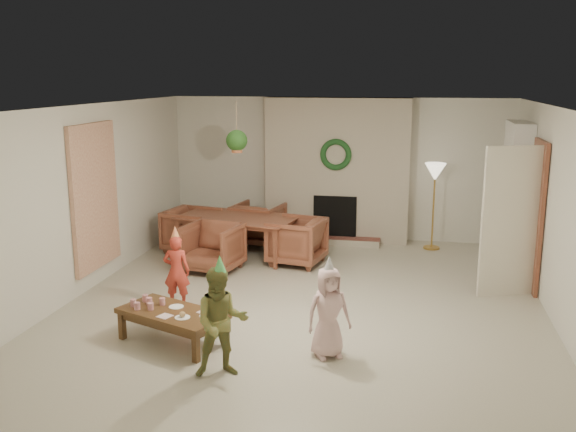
% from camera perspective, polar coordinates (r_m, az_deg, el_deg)
% --- Properties ---
extents(floor, '(7.00, 7.00, 0.00)m').
position_cam_1_polar(floor, '(8.24, 1.52, -7.83)').
color(floor, '#B7B29E').
rests_on(floor, ground).
extents(ceiling, '(7.00, 7.00, 0.00)m').
position_cam_1_polar(ceiling, '(7.73, 1.63, 9.80)').
color(ceiling, white).
rests_on(ceiling, wall_back).
extents(wall_back, '(7.00, 0.00, 7.00)m').
position_cam_1_polar(wall_back, '(11.31, 4.57, 4.29)').
color(wall_back, silver).
rests_on(wall_back, floor).
extents(wall_front, '(7.00, 0.00, 7.00)m').
position_cam_1_polar(wall_front, '(4.61, -5.86, -8.15)').
color(wall_front, silver).
rests_on(wall_front, floor).
extents(wall_left, '(0.00, 7.00, 7.00)m').
position_cam_1_polar(wall_left, '(8.89, -17.86, 1.45)').
color(wall_left, silver).
rests_on(wall_left, floor).
extents(wall_right, '(0.00, 7.00, 7.00)m').
position_cam_1_polar(wall_right, '(7.97, 23.35, -0.22)').
color(wall_right, silver).
rests_on(wall_right, floor).
extents(fireplace_mass, '(2.50, 0.40, 2.50)m').
position_cam_1_polar(fireplace_mass, '(11.11, 4.45, 4.15)').
color(fireplace_mass, '#582D17').
rests_on(fireplace_mass, floor).
extents(fireplace_hearth, '(1.60, 0.30, 0.12)m').
position_cam_1_polar(fireplace_hearth, '(11.01, 4.13, -2.25)').
color(fireplace_hearth, '#5B1D19').
rests_on(fireplace_hearth, floor).
extents(fireplace_firebox, '(0.75, 0.12, 0.75)m').
position_cam_1_polar(fireplace_firebox, '(11.08, 4.27, -0.08)').
color(fireplace_firebox, black).
rests_on(fireplace_firebox, floor).
extents(fireplace_wreath, '(0.54, 0.10, 0.54)m').
position_cam_1_polar(fireplace_wreath, '(10.84, 4.33, 5.54)').
color(fireplace_wreath, '#18421F').
rests_on(fireplace_wreath, fireplace_mass).
extents(floor_lamp_base, '(0.27, 0.27, 0.03)m').
position_cam_1_polar(floor_lamp_base, '(11.00, 12.81, -2.80)').
color(floor_lamp_base, gold).
rests_on(floor_lamp_base, floor).
extents(floor_lamp_post, '(0.03, 0.03, 1.31)m').
position_cam_1_polar(floor_lamp_post, '(10.85, 12.98, 0.59)').
color(floor_lamp_post, gold).
rests_on(floor_lamp_post, floor).
extents(floor_lamp_shade, '(0.35, 0.35, 0.29)m').
position_cam_1_polar(floor_lamp_shade, '(10.74, 13.14, 3.89)').
color(floor_lamp_shade, beige).
rests_on(floor_lamp_shade, floor_lamp_post).
extents(bookshelf_carcass, '(0.30, 1.00, 2.20)m').
position_cam_1_polar(bookshelf_carcass, '(10.19, 19.80, 1.81)').
color(bookshelf_carcass, white).
rests_on(bookshelf_carcass, floor).
extents(bookshelf_shelf_a, '(0.30, 0.92, 0.03)m').
position_cam_1_polar(bookshelf_shelf_a, '(10.32, 19.42, -1.73)').
color(bookshelf_shelf_a, white).
rests_on(bookshelf_shelf_a, bookshelf_carcass).
extents(bookshelf_shelf_b, '(0.30, 0.92, 0.03)m').
position_cam_1_polar(bookshelf_shelf_b, '(10.23, 19.59, 0.44)').
color(bookshelf_shelf_b, white).
rests_on(bookshelf_shelf_b, bookshelf_carcass).
extents(bookshelf_shelf_c, '(0.30, 0.92, 0.03)m').
position_cam_1_polar(bookshelf_shelf_c, '(10.16, 19.75, 2.65)').
color(bookshelf_shelf_c, white).
rests_on(bookshelf_shelf_c, bookshelf_carcass).
extents(bookshelf_shelf_d, '(0.30, 0.92, 0.03)m').
position_cam_1_polar(bookshelf_shelf_d, '(10.11, 19.92, 4.88)').
color(bookshelf_shelf_d, white).
rests_on(bookshelf_shelf_d, bookshelf_carcass).
extents(books_row_lower, '(0.20, 0.40, 0.24)m').
position_cam_1_polar(books_row_lower, '(10.14, 19.48, -1.16)').
color(books_row_lower, maroon).
rests_on(books_row_lower, bookshelf_shelf_a).
extents(books_row_mid, '(0.20, 0.44, 0.24)m').
position_cam_1_polar(books_row_mid, '(10.25, 19.49, 1.27)').
color(books_row_mid, '#285C94').
rests_on(books_row_mid, bookshelf_shelf_b).
extents(books_row_upper, '(0.20, 0.36, 0.22)m').
position_cam_1_polar(books_row_upper, '(10.04, 19.77, 3.29)').
color(books_row_upper, '#B67227').
rests_on(books_row_upper, bookshelf_shelf_c).
extents(door_frame, '(0.05, 0.86, 2.04)m').
position_cam_1_polar(door_frame, '(9.16, 21.47, 0.02)').
color(door_frame, brown).
rests_on(door_frame, floor).
extents(door_leaf, '(0.77, 0.32, 2.00)m').
position_cam_1_polar(door_leaf, '(8.74, 19.43, -0.53)').
color(door_leaf, beige).
rests_on(door_leaf, floor).
extents(curtain_panel, '(0.06, 1.20, 2.00)m').
position_cam_1_polar(curtain_panel, '(9.04, -17.03, 1.68)').
color(curtain_panel, beige).
rests_on(curtain_panel, wall_left).
extents(dining_table, '(2.04, 1.38, 0.66)m').
position_cam_1_polar(dining_table, '(10.20, -4.64, -1.90)').
color(dining_table, brown).
rests_on(dining_table, floor).
extents(dining_chair_near, '(0.92, 0.93, 0.73)m').
position_cam_1_polar(dining_chair_near, '(9.49, -6.88, -2.85)').
color(dining_chair_near, brown).
rests_on(dining_chair_near, floor).
extents(dining_chair_far, '(0.92, 0.93, 0.73)m').
position_cam_1_polar(dining_chair_far, '(10.91, -2.71, -0.72)').
color(dining_chair_far, brown).
rests_on(dining_chair_far, floor).
extents(dining_chair_left, '(0.93, 0.92, 0.73)m').
position_cam_1_polar(dining_chair_left, '(10.58, -8.65, -1.28)').
color(dining_chair_left, brown).
rests_on(dining_chair_left, floor).
extents(dining_chair_right, '(0.93, 0.92, 0.73)m').
position_cam_1_polar(dining_chair_right, '(9.78, 0.77, -2.28)').
color(dining_chair_right, brown).
rests_on(dining_chair_right, floor).
extents(hanging_plant_cord, '(0.01, 0.01, 0.70)m').
position_cam_1_polar(hanging_plant_cord, '(9.50, -4.67, 8.18)').
color(hanging_plant_cord, tan).
rests_on(hanging_plant_cord, ceiling).
extents(hanging_plant_pot, '(0.16, 0.16, 0.12)m').
position_cam_1_polar(hanging_plant_pot, '(9.54, -4.64, 6.08)').
color(hanging_plant_pot, '#AC5A37').
rests_on(hanging_plant_pot, hanging_plant_cord).
extents(hanging_plant_foliage, '(0.32, 0.32, 0.32)m').
position_cam_1_polar(hanging_plant_foliage, '(9.52, -4.65, 6.80)').
color(hanging_plant_foliage, '#1E4918').
rests_on(hanging_plant_foliage, hanging_plant_pot).
extents(coffee_table_top, '(1.32, 0.99, 0.05)m').
position_cam_1_polar(coffee_table_top, '(7.08, -10.37, -8.62)').
color(coffee_table_top, '#54371C').
rests_on(coffee_table_top, floor).
extents(coffee_table_apron, '(1.21, 0.87, 0.07)m').
position_cam_1_polar(coffee_table_apron, '(7.11, -10.35, -9.10)').
color(coffee_table_apron, '#54371C').
rests_on(coffee_table_apron, floor).
extents(coffee_leg_fl, '(0.08, 0.08, 0.31)m').
position_cam_1_polar(coffee_leg_fl, '(7.36, -14.73, -9.54)').
color(coffee_leg_fl, '#54371C').
rests_on(coffee_leg_fl, floor).
extents(coffee_leg_fr, '(0.08, 0.08, 0.31)m').
position_cam_1_polar(coffee_leg_fr, '(6.65, -8.30, -11.70)').
color(coffee_leg_fr, '#54371C').
rests_on(coffee_leg_fr, floor).
extents(coffee_leg_bl, '(0.08, 0.08, 0.31)m').
position_cam_1_polar(coffee_leg_bl, '(7.67, -12.04, -8.49)').
color(coffee_leg_bl, '#54371C').
rests_on(coffee_leg_bl, floor).
extents(coffee_leg_br, '(0.08, 0.08, 0.31)m').
position_cam_1_polar(coffee_leg_br, '(6.99, -5.65, -10.38)').
color(coffee_leg_br, '#54371C').
rests_on(coffee_leg_br, floor).
extents(cup_a, '(0.08, 0.08, 0.08)m').
position_cam_1_polar(cup_a, '(7.28, -13.79, -7.62)').
color(cup_a, silver).
rests_on(cup_a, coffee_table_top).
extents(cup_b, '(0.08, 0.08, 0.08)m').
position_cam_1_polar(cup_b, '(7.39, -12.75, -7.24)').
color(cup_b, silver).
rests_on(cup_b, coffee_table_top).
extents(cup_c, '(0.08, 0.08, 0.08)m').
position_cam_1_polar(cup_c, '(7.17, -13.45, -7.91)').
color(cup_c, silver).
rests_on(cup_c, coffee_table_top).
extents(cup_d, '(0.08, 0.08, 0.08)m').
position_cam_1_polar(cup_d, '(7.29, -12.40, -7.51)').
color(cup_d, silver).
rests_on(cup_d, coffee_table_top).
extents(cup_e, '(0.08, 0.08, 0.08)m').
position_cam_1_polar(cup_e, '(7.13, -12.30, -7.97)').
color(cup_e, silver).
rests_on(cup_e, coffee_table_top).
extents(cup_f, '(0.08, 0.08, 0.08)m').
position_cam_1_polar(cup_f, '(7.25, -11.27, -7.57)').
color(cup_f, silver).
rests_on(cup_f, coffee_table_top).
extents(plate_a, '(0.21, 0.21, 0.01)m').
position_cam_1_polar(plate_a, '(7.18, -10.05, -8.05)').
color(plate_a, white).
rests_on(plate_a, coffee_table_top).
extents(plate_b, '(0.21, 0.21, 0.01)m').
position_cam_1_polar(plate_b, '(6.86, -9.50, -9.01)').
color(plate_b, white).
rests_on(plate_b, coffee_table_top).
extents(plate_c, '(0.21, 0.21, 0.01)m').
position_cam_1_polar(plate_c, '(6.88, -7.32, -8.89)').
color(plate_c, white).
rests_on(plate_c, coffee_table_top).
extents(food_scoop, '(0.08, 0.08, 0.06)m').
position_cam_1_polar(food_scoop, '(6.85, -9.51, -8.73)').
color(food_scoop, tan).
rests_on(food_scoop, plate_b).
extents(napkin_left, '(0.18, 0.18, 0.01)m').
position_cam_1_polar(napkin_left, '(6.93, -11.04, -8.86)').
color(napkin_left, '#E4A8B4').
rests_on(napkin_left, coffee_table_top).
extents(napkin_right, '(0.18, 0.18, 0.01)m').
position_cam_1_polar(napkin_right, '(6.98, -7.51, -8.56)').
color(napkin_right, '#E4A8B4').
rests_on(napkin_right, coffee_table_top).
extents(child_red, '(0.36, 0.25, 0.93)m').
position_cam_1_polar(child_red, '(8.10, -10.02, -4.92)').
color(child_red, '#BB3628').
rests_on(child_red, floor).
extents(party_hat_red, '(0.15, 0.15, 0.18)m').
position_cam_1_polar(party_hat_red, '(7.97, -10.15, -1.47)').
color(party_hat_red, gold).
rests_on(party_hat_red, child_red).
extents(child_plaid, '(0.64, 0.57, 1.09)m').
position_cam_1_polar(child_plaid, '(6.21, -6.04, -9.52)').
color(child_plaid, '#9B692A').
rests_on(child_plaid, floor).
extents(party_hat_plaid, '(0.13, 0.13, 0.18)m').
position_cam_1_polar(party_hat_plaid, '(6.01, -6.17, -4.34)').
color(party_hat_plaid, '#53C361').
rests_on(party_hat_plaid, child_plaid).
extents(child_pink, '(0.56, 0.50, 0.97)m').
position_cam_1_polar(child_pink, '(6.61, 3.67, -8.67)').
color(child_pink, beige).
rests_on(child_pink, floor).
extents(party_hat_pink, '(0.16, 0.16, 0.17)m').
position_cam_1_polar(party_hat_pink, '(6.44, 3.74, -4.34)').
color(party_hat_pink, '#B6B7BE').
rests_on(party_hat_pink, child_pink).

